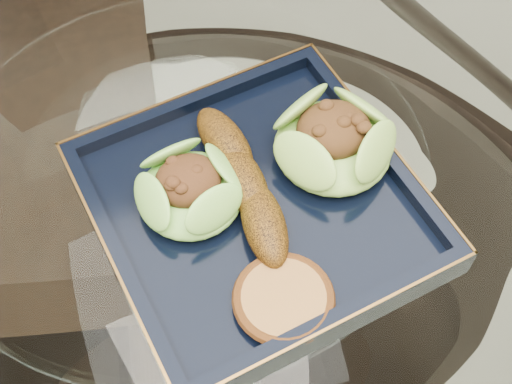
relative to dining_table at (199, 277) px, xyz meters
name	(u,v)px	position (x,y,z in m)	size (l,w,h in m)	color
dining_table	(199,277)	(0.00, 0.00, 0.00)	(1.13, 1.13, 0.77)	white
dining_chair	(33,85)	(-0.14, 0.44, -0.10)	(0.44, 0.44, 0.89)	black
navy_plate	(256,210)	(0.05, -0.04, 0.17)	(0.27, 0.27, 0.02)	black
lettuce_wrap_left	(190,191)	(0.00, -0.02, 0.20)	(0.09, 0.09, 0.03)	#59A630
lettuce_wrap_right	(333,143)	(0.14, -0.01, 0.20)	(0.11, 0.11, 0.04)	#5F9B2D
roasted_plantain	(244,181)	(0.05, -0.02, 0.20)	(0.17, 0.04, 0.03)	#633B0A
crumb_patty	(284,300)	(0.04, -0.14, 0.19)	(0.07, 0.07, 0.01)	#A97538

